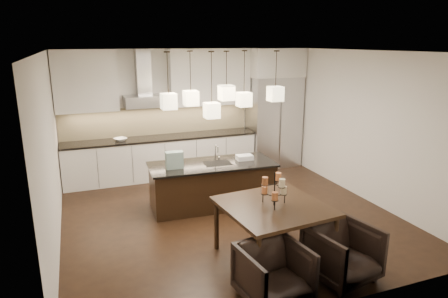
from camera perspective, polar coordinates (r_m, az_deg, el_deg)
name	(u,v)px	position (r m, az deg, el deg)	size (l,w,h in m)	color
floor	(228,215)	(7.12, 0.58, -9.44)	(5.50, 5.50, 0.02)	black
ceiling	(228,51)	(6.48, 0.64, 13.87)	(5.50, 5.50, 0.02)	white
wall_back	(185,111)	(9.24, -5.66, 5.39)	(5.50, 0.02, 2.80)	silver
wall_front	(324,195)	(4.32, 14.12, -6.40)	(5.50, 0.02, 2.80)	silver
wall_left	(49,153)	(6.24, -23.71, -0.58)	(0.02, 5.50, 2.80)	silver
wall_right	(363,126)	(8.06, 19.23, 3.18)	(0.02, 5.50, 2.80)	silver
refrigerator	(273,122)	(9.71, 7.07, 3.87)	(1.20, 0.72, 2.15)	#B7B7BA
fridge_panel	(275,63)	(9.53, 7.35, 12.15)	(1.26, 0.72, 0.65)	silver
lower_cabinets	(162,158)	(9.00, -8.79, -1.26)	(4.21, 0.62, 0.88)	silver
countertop	(162,138)	(8.88, -8.90, 1.59)	(4.21, 0.66, 0.04)	black
backsplash	(158,120)	(9.10, -9.39, 4.05)	(4.21, 0.02, 0.63)	#C3B587
upper_cab_left	(85,81)	(8.64, -19.20, 9.15)	(1.25, 0.35, 1.25)	silver
upper_cab_right	(210,77)	(9.12, -2.06, 10.24)	(1.86, 0.35, 1.25)	silver
hood_canopy	(146,101)	(8.72, -11.13, 6.73)	(0.90, 0.52, 0.24)	#B7B7BA
hood_chimney	(143,72)	(8.76, -11.46, 10.70)	(0.30, 0.28, 0.96)	#B7B7BA
fruit_bowl	(120,139)	(8.69, -14.58, 1.33)	(0.26, 0.26, 0.06)	silver
island_body	(212,185)	(7.38, -1.69, -5.21)	(2.20, 0.88, 0.78)	black
island_top	(212,164)	(7.25, -1.71, -2.20)	(2.27, 0.95, 0.04)	black
faucet	(215,153)	(7.30, -1.25, -0.56)	(0.09, 0.21, 0.33)	silver
tote_bag	(174,160)	(6.98, -7.10, -1.56)	(0.30, 0.16, 0.30)	#245945
food_container	(244,157)	(7.47, 2.94, -1.20)	(0.30, 0.21, 0.09)	silver
dining_table	(273,232)	(5.68, 7.01, -11.68)	(1.34, 1.34, 0.80)	black
candelabra	(274,189)	(5.42, 7.22, -5.66)	(0.39, 0.39, 0.47)	black
candle_a	(284,190)	(5.52, 8.52, -5.84)	(0.08, 0.08, 0.11)	beige
candle_b	(265,190)	(5.50, 5.82, -5.81)	(0.08, 0.08, 0.11)	#D07440
candle_c	(275,196)	(5.30, 7.29, -6.68)	(0.08, 0.08, 0.11)	#9C552D
candle_d	(278,177)	(5.52, 7.75, -3.92)	(0.08, 0.08, 0.11)	#D07440
candle_e	(265,181)	(5.33, 5.88, -4.57)	(0.08, 0.08, 0.11)	#9C552D
candle_f	(282,183)	(5.28, 8.29, -4.81)	(0.08, 0.08, 0.11)	beige
armchair_left	(274,274)	(4.88, 7.11, -17.29)	(0.74, 0.76, 0.69)	black
armchair_right	(343,253)	(5.44, 16.57, -14.01)	(0.77, 0.79, 0.72)	black
pendant_a	(169,101)	(6.67, -7.91, 6.76)	(0.24, 0.24, 0.26)	beige
pendant_b	(191,98)	(7.14, -4.75, 7.26)	(0.24, 0.24, 0.26)	beige
pendant_c	(226,93)	(7.02, 0.34, 8.05)	(0.24, 0.24, 0.26)	beige
pendant_d	(244,99)	(7.46, 2.86, 7.08)	(0.24, 0.24, 0.26)	beige
pendant_e	(275,94)	(7.29, 7.34, 7.83)	(0.24, 0.24, 0.26)	beige
pendant_f	(212,110)	(6.83, -1.76, 5.54)	(0.24, 0.24, 0.26)	beige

